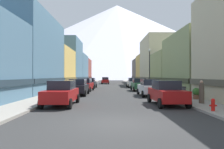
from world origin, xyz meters
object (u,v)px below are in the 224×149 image
(car_driving_0, at_px, (106,80))
(trash_bin_right, at_px, (183,92))
(car_left_1, at_px, (78,87))
(pedestrian_0, at_px, (202,93))
(car_right_3, at_px, (133,83))
(potted_plant_0, at_px, (196,93))
(car_right_0, at_px, (167,93))
(car_right_1, at_px, (149,87))
(car_right_2, at_px, (139,84))
(car_left_2, at_px, (85,85))
(fire_hydrant_near, at_px, (213,104))
(car_left_0, at_px, (62,93))
(streetlamp_right, at_px, (150,63))
(car_driving_1, at_px, (105,81))
(car_left_3, at_px, (90,83))

(car_driving_0, distance_m, trash_bin_right, 40.78)
(car_left_1, height_order, pedestrian_0, pedestrian_0)
(car_right_3, height_order, potted_plant_0, car_right_3)
(car_right_0, xyz_separation_m, pedestrian_0, (2.45, -0.25, 0.01))
(car_right_1, relative_size, car_right_2, 1.00)
(car_right_1, distance_m, pedestrian_0, 7.56)
(car_left_1, relative_size, car_right_2, 0.99)
(car_left_2, relative_size, fire_hydrant_near, 6.37)
(car_right_1, xyz_separation_m, car_right_3, (-0.00, 16.13, 0.00))
(car_right_0, bearing_deg, car_left_0, -178.64)
(car_right_1, xyz_separation_m, trash_bin_right, (2.55, -2.92, -0.26))
(car_driving_0, xyz_separation_m, potted_plant_0, (8.60, -41.49, -0.25))
(car_left_0, xyz_separation_m, streetlamp_right, (9.15, 15.21, 3.09))
(car_driving_1, bearing_deg, car_right_0, -82.49)
(car_left_2, distance_m, car_right_3, 11.70)
(car_driving_1, distance_m, potted_plant_0, 39.37)
(car_left_1, bearing_deg, car_driving_0, 86.52)
(car_left_0, height_order, car_driving_1, same)
(car_right_1, height_order, car_driving_0, same)
(car_left_0, xyz_separation_m, car_right_1, (7.60, 7.09, 0.00))
(car_left_3, height_order, car_driving_1, same)
(fire_hydrant_near, bearing_deg, streetlamp_right, 90.31)
(pedestrian_0, bearing_deg, fire_hydrant_near, -103.44)
(car_right_1, bearing_deg, car_left_2, 136.40)
(car_right_1, distance_m, car_driving_1, 34.44)
(car_left_3, height_order, car_right_3, same)
(car_driving_0, height_order, fire_hydrant_near, car_driving_0)
(streetlamp_right, bearing_deg, car_driving_0, 103.49)
(car_right_2, bearing_deg, car_left_3, 139.21)
(trash_bin_right, bearing_deg, car_left_3, 120.25)
(car_driving_0, height_order, streetlamp_right, streetlamp_right)
(car_right_2, height_order, car_driving_1, same)
(car_right_0, height_order, trash_bin_right, car_right_0)
(car_left_0, relative_size, car_left_2, 0.98)
(car_left_2, bearing_deg, car_right_2, 5.18)
(car_left_0, height_order, car_right_1, same)
(car_left_1, bearing_deg, car_right_2, 42.69)
(car_right_3, relative_size, car_driving_0, 1.00)
(car_driving_1, xyz_separation_m, trash_bin_right, (7.95, -36.93, -0.26))
(trash_bin_right, bearing_deg, car_right_2, 103.23)
(car_right_1, height_order, fire_hydrant_near, car_right_1)
(potted_plant_0, bearing_deg, trash_bin_right, 113.52)
(potted_plant_0, xyz_separation_m, pedestrian_0, (-0.75, -2.75, 0.26))
(car_left_0, bearing_deg, fire_hydrant_near, -20.25)
(car_left_2, relative_size, car_driving_1, 1.02)
(car_left_3, relative_size, car_driving_1, 1.01)
(car_right_3, relative_size, car_driving_1, 1.00)
(car_left_0, xyz_separation_m, car_right_3, (7.60, 23.23, 0.00))
(car_right_3, xyz_separation_m, potted_plant_0, (3.20, -20.54, -0.25))
(potted_plant_0, relative_size, pedestrian_0, 0.58)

